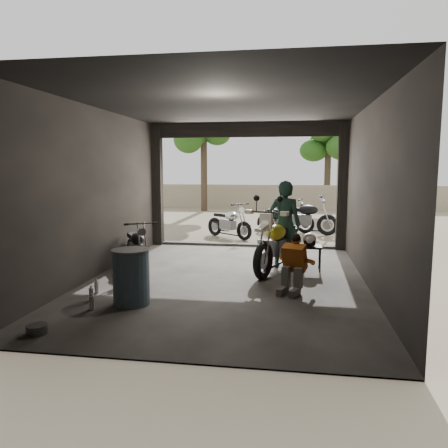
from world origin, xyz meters
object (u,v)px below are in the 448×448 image
(outside_bike_b, at_px, (285,216))
(outside_bike_c, at_px, (304,215))
(mechanic, at_px, (292,266))
(oil_drum, at_px, (131,278))
(left_bike, at_px, (137,244))
(outside_bike_a, at_px, (229,220))
(helmet, at_px, (309,239))
(sign_post, at_px, (363,191))
(main_bike, at_px, (278,240))
(rider, at_px, (285,225))
(stool, at_px, (312,249))

(outside_bike_b, bearing_deg, outside_bike_c, -112.27)
(outside_bike_c, bearing_deg, mechanic, -175.99)
(outside_bike_b, height_order, oil_drum, outside_bike_b)
(left_bike, relative_size, oil_drum, 1.73)
(outside_bike_a, relative_size, helmet, 5.50)
(oil_drum, bearing_deg, sign_post, 55.48)
(main_bike, relative_size, outside_bike_c, 1.07)
(outside_bike_c, bearing_deg, helmet, -173.07)
(outside_bike_b, relative_size, sign_post, 0.74)
(helmet, bearing_deg, outside_bike_c, 70.52)
(mechanic, relative_size, sign_post, 0.44)
(main_bike, relative_size, rider, 1.07)
(rider, relative_size, mechanic, 1.90)
(outside_bike_a, xyz_separation_m, outside_bike_c, (2.19, 1.04, 0.09))
(main_bike, xyz_separation_m, helmet, (0.62, 0.16, 0.00))
(main_bike, bearing_deg, rider, 89.16)
(rider, height_order, mechanic, rider)
(outside_bike_b, bearing_deg, rider, -170.16)
(mechanic, bearing_deg, outside_bike_c, 106.39)
(main_bike, height_order, helmet, main_bike)
(main_bike, relative_size, stool, 3.72)
(left_bike, relative_size, outside_bike_a, 0.96)
(mechanic, distance_m, helmet, 1.73)
(outside_bike_c, relative_size, helmet, 6.39)
(mechanic, bearing_deg, left_bike, 175.69)
(outside_bike_b, xyz_separation_m, outside_bike_c, (0.58, -0.35, 0.07))
(main_bike, bearing_deg, outside_bike_c, 102.93)
(left_bike, xyz_separation_m, stool, (3.58, 0.27, -0.05))
(left_bike, distance_m, helmet, 3.54)
(left_bike, relative_size, outside_bike_c, 0.82)
(mechanic, xyz_separation_m, oil_drum, (-2.41, -0.98, -0.05))
(mechanic, distance_m, oil_drum, 2.60)
(outside_bike_c, bearing_deg, main_bike, 179.84)
(stool, xyz_separation_m, oil_drum, (-2.79, -2.65, -0.02))
(main_bike, height_order, mechanic, main_bike)
(outside_bike_b, height_order, rider, rider)
(outside_bike_a, distance_m, sign_post, 3.84)
(sign_post, bearing_deg, rider, -131.82)
(oil_drum, bearing_deg, stool, 43.47)
(main_bike, distance_m, outside_bike_c, 5.02)
(oil_drum, bearing_deg, outside_bike_c, 69.94)
(left_bike, xyz_separation_m, sign_post, (5.05, 3.83, 0.94))
(outside_bike_a, height_order, helmet, outside_bike_a)
(outside_bike_a, relative_size, sign_post, 0.72)
(outside_bike_a, height_order, oil_drum, outside_bike_a)
(outside_bike_b, relative_size, helmet, 5.69)
(left_bike, relative_size, stool, 2.84)
(rider, bearing_deg, stool, 174.20)
(main_bike, distance_m, stool, 0.72)
(outside_bike_a, bearing_deg, left_bike, -160.90)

